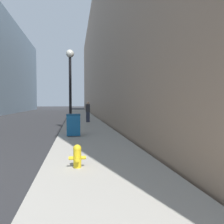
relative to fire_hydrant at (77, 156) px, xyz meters
name	(u,v)px	position (x,y,z in m)	size (l,w,h in m)	color
sidewalk_right	(83,120)	(0.69, 16.29, -0.37)	(3.23, 60.00, 0.12)	#ADA89E
building_right_stone	(136,57)	(8.40, 24.29, 7.80)	(12.00, 60.00, 16.46)	#9E7F66
fire_hydrant	(77,156)	(0.00, 0.00, 0.00)	(0.44, 0.33, 0.59)	yellow
trash_bin	(73,125)	(-0.14, 5.44, 0.25)	(0.68, 0.60, 1.10)	#19609E
lamppost	(70,78)	(-0.35, 8.73, 2.91)	(0.51, 0.51, 5.05)	black
pedestrian_on_sidewalk	(88,112)	(1.02, 13.10, 0.57)	(0.35, 0.23, 1.76)	#2D3347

